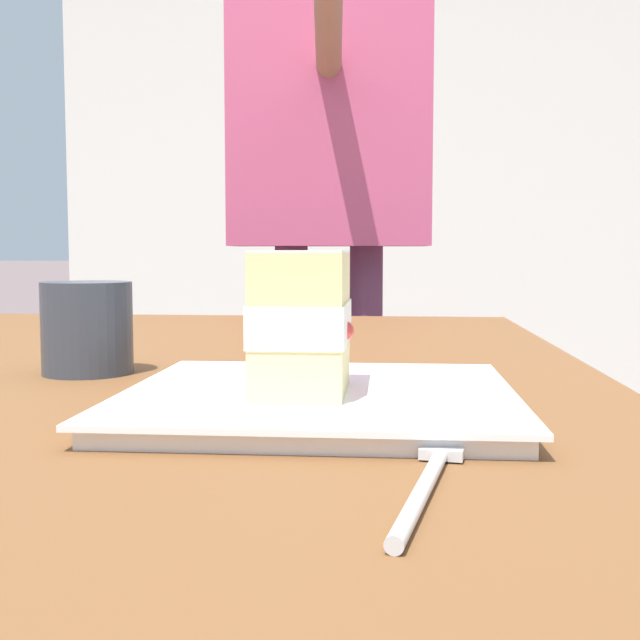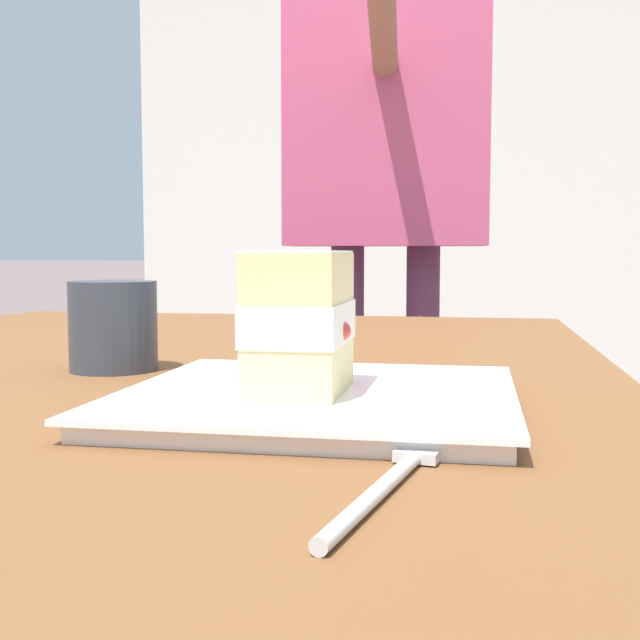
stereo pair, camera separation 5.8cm
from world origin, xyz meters
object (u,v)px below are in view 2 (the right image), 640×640
object	(u,v)px
dessert_plate	(320,399)
diner_person	(386,127)
cake_slice	(300,322)
coffee_cup	(113,325)
patio_table	(76,472)
dessert_fork	(391,479)

from	to	relation	value
dessert_plate	diner_person	bearing A→B (deg)	-175.94
cake_slice	coffee_cup	world-z (taller)	cake_slice
patio_table	cake_slice	bearing A→B (deg)	65.31
dessert_fork	coffee_cup	size ratio (longest dim) A/B	1.96
dessert_fork	diner_person	world-z (taller)	diner_person
dessert_fork	diner_person	xyz separation A→B (m)	(-1.49, -0.16, 0.40)
cake_slice	diner_person	world-z (taller)	diner_person
dessert_fork	coffee_cup	distance (m)	0.46
patio_table	coffee_cup	distance (m)	0.15
dessert_plate	coffee_cup	distance (m)	0.29
patio_table	coffee_cup	world-z (taller)	coffee_cup
cake_slice	patio_table	bearing A→B (deg)	-114.69
dessert_fork	coffee_cup	xyz separation A→B (m)	(-0.34, -0.30, 0.04)
patio_table	dessert_fork	distance (m)	0.42
coffee_cup	diner_person	size ratio (longest dim) A/B	0.05
dessert_plate	coffee_cup	world-z (taller)	coffee_cup
dessert_fork	coffee_cup	bearing A→B (deg)	-138.47
patio_table	dessert_fork	xyz separation A→B (m)	(0.27, 0.31, 0.09)
diner_person	coffee_cup	bearing A→B (deg)	-7.06
diner_person	dessert_plate	bearing A→B (deg)	4.06
cake_slice	coffee_cup	distance (m)	0.28
patio_table	coffee_cup	size ratio (longest dim) A/B	18.18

